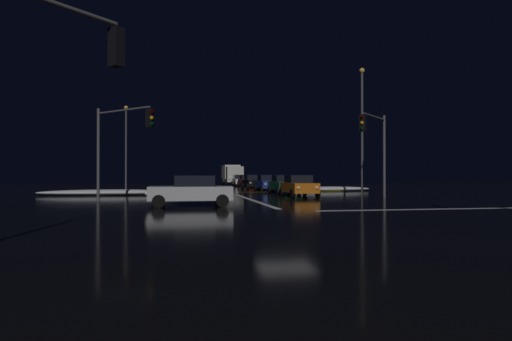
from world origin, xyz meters
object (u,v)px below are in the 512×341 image
at_px(traffic_signal_ne, 375,139).
at_px(streetlamp_right_near, 362,122).
at_px(sedan_orange, 299,186).
at_px(traffic_signal_sw, 23,61).
at_px(sedan_silver_crossing, 191,191).
at_px(sedan_red, 247,181).
at_px(sedan_white, 240,180).
at_px(streetlamp_left_far, 126,141).
at_px(box_truck, 232,174).
at_px(sedan_green, 284,184).
at_px(traffic_signal_nw, 120,135).
at_px(sedan_blue, 268,183).
at_px(sedan_black, 253,182).

xyz_separation_m(traffic_signal_ne, streetlamp_right_near, (1.98, 6.48, 1.91)).
xyz_separation_m(sedan_orange, traffic_signal_sw, (-12.10, -19.97, 3.36)).
height_order(sedan_orange, sedan_silver_crossing, same).
height_order(sedan_red, traffic_signal_sw, traffic_signal_sw).
relative_size(sedan_orange, sedan_silver_crossing, 1.00).
bearing_deg(sedan_silver_crossing, sedan_white, 77.93).
height_order(sedan_orange, streetlamp_left_far, streetlamp_left_far).
height_order(sedan_white, streetlamp_left_far, streetlamp_left_far).
distance_m(sedan_orange, streetlamp_right_near, 8.43).
bearing_deg(traffic_signal_ne, sedan_red, 98.54).
bearing_deg(sedan_silver_crossing, traffic_signal_ne, 19.39).
height_order(box_truck, streetlamp_left_far, streetlamp_left_far).
xyz_separation_m(sedan_red, sedan_silver_crossing, (-8.04, -31.72, 0.00)).
bearing_deg(streetlamp_left_far, traffic_signal_sw, -86.94).
height_order(sedan_green, traffic_signal_nw, traffic_signal_nw).
bearing_deg(sedan_orange, sedan_red, 89.91).
height_order(sedan_red, traffic_signal_ne, traffic_signal_ne).
height_order(sedan_silver_crossing, traffic_signal_ne, traffic_signal_ne).
distance_m(sedan_blue, box_truck, 25.98).
distance_m(sedan_orange, streetlamp_left_far, 23.94).
xyz_separation_m(traffic_signal_nw, streetlamp_left_far, (-2.16, 22.66, 1.30)).
bearing_deg(sedan_silver_crossing, sedan_black, 73.00).
height_order(sedan_orange, sedan_red, same).
height_order(sedan_black, traffic_signal_nw, traffic_signal_nw).
height_order(sedan_silver_crossing, streetlamp_left_far, streetlamp_left_far).
bearing_deg(traffic_signal_ne, sedan_orange, 138.29).
distance_m(sedan_orange, sedan_blue, 10.69).
xyz_separation_m(sedan_red, sedan_white, (-0.11, 5.37, 0.00)).
relative_size(sedan_orange, traffic_signal_nw, 0.76).
height_order(sedan_orange, streetlamp_right_near, streetlamp_right_near).
distance_m(sedan_red, box_truck, 12.96).
xyz_separation_m(sedan_green, sedan_red, (-0.18, 18.37, 0.00)).
xyz_separation_m(sedan_white, traffic_signal_nw, (-11.93, -32.99, 3.16)).
height_order(sedan_black, box_truck, box_truck).
bearing_deg(traffic_signal_ne, sedan_green, 113.50).
distance_m(sedan_green, traffic_signal_sw, 28.38).
distance_m(sedan_black, traffic_signal_ne, 21.37).
xyz_separation_m(box_truck, traffic_signal_nw, (-11.75, -40.55, 2.26)).
bearing_deg(sedan_black, traffic_signal_sw, -107.62).
distance_m(sedan_red, traffic_signal_nw, 30.30).
bearing_deg(streetlamp_left_far, streetlamp_right_near, -38.23).
relative_size(sedan_black, traffic_signal_ne, 0.76).
distance_m(sedan_orange, sedan_red, 23.73).
relative_size(sedan_white, streetlamp_right_near, 0.42).
height_order(sedan_white, box_truck, box_truck).
distance_m(sedan_white, box_truck, 7.61).
bearing_deg(traffic_signal_ne, traffic_signal_sw, -135.00).
distance_m(sedan_green, traffic_signal_nw, 15.66).
bearing_deg(sedan_orange, sedan_blue, 90.28).
bearing_deg(sedan_silver_crossing, sedan_green, 58.41).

